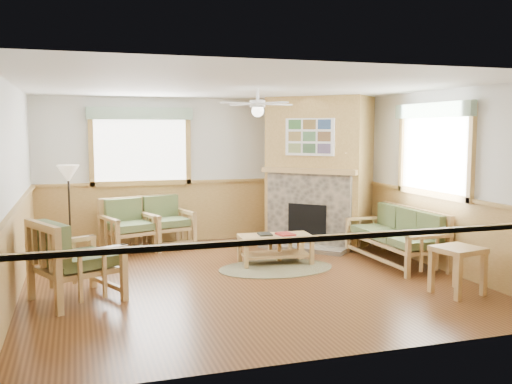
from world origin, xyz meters
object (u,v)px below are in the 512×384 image
object	(u,v)px
sofa	(395,236)
armchair_back_left	(129,226)
coffee_table	(275,249)
end_table_sofa	(457,270)
floor_lamp_right	(349,201)
armchair_back_right	(166,221)
end_table_chairs	(123,236)
footstool	(285,247)
floor_lamp_left	(70,212)
armchair_left	(77,260)

from	to	relation	value
sofa	armchair_back_left	distance (m)	4.47
coffee_table	end_table_sofa	xyz separation A→B (m)	(1.67, -2.30, 0.08)
sofa	floor_lamp_right	bearing A→B (deg)	-171.00
armchair_back_right	floor_lamp_right	bearing A→B (deg)	-35.47
armchair_back_left	armchair_back_right	size ratio (longest dim) A/B	1.00
end_table_chairs	floor_lamp_right	size ratio (longest dim) A/B	0.30
armchair_back_right	footstool	bearing A→B (deg)	-57.12
end_table_chairs	floor_lamp_right	world-z (taller)	floor_lamp_right
floor_lamp_left	floor_lamp_right	distance (m)	4.76
armchair_left	floor_lamp_right	bearing A→B (deg)	-93.61
armchair_back_left	end_table_chairs	bearing A→B (deg)	99.26
end_table_chairs	armchair_back_left	bearing A→B (deg)	-62.32
armchair_back_left	end_table_chairs	xyz separation A→B (m)	(-0.10, 0.19, -0.20)
armchair_left	end_table_sofa	xyz separation A→B (m)	(4.66, -1.18, -0.20)
coffee_table	end_table_sofa	size ratio (longest dim) A/B	1.85
coffee_table	end_table_sofa	distance (m)	2.84
armchair_back_right	end_table_chairs	bearing A→B (deg)	170.24
armchair_left	floor_lamp_left	distance (m)	2.50
armchair_left	coffee_table	distance (m)	3.21
coffee_table	floor_lamp_right	bearing A→B (deg)	26.85
floor_lamp_right	footstool	bearing A→B (deg)	-163.60
end_table_sofa	floor_lamp_left	size ratio (longest dim) A/B	0.40
end_table_chairs	footstool	world-z (taller)	end_table_chairs
armchair_left	coffee_table	size ratio (longest dim) A/B	0.90
armchair_back_left	armchair_left	xyz separation A→B (m)	(-0.88, -2.69, 0.05)
sofa	coffee_table	bearing A→B (deg)	-106.91
floor_lamp_right	coffee_table	bearing A→B (deg)	-157.04
armchair_back_left	floor_lamp_left	size ratio (longest dim) A/B	0.59
armchair_back_left	sofa	bearing A→B (deg)	-46.45
floor_lamp_left	floor_lamp_right	xyz separation A→B (m)	(4.70, -0.69, 0.09)
armchair_left	floor_lamp_right	xyz separation A→B (m)	(4.61, 1.80, 0.35)
sofa	coffee_table	distance (m)	1.91
coffee_table	footstool	distance (m)	0.39
armchair_back_right	coffee_table	bearing A→B (deg)	-66.72
armchair_back_left	footstool	world-z (taller)	armchair_back_left
armchair_back_left	floor_lamp_right	xyz separation A→B (m)	(3.73, -0.89, 0.40)
coffee_table	floor_lamp_right	xyz separation A→B (m)	(1.62, 0.68, 0.63)
end_table_chairs	footstool	distance (m)	2.89
sofa	end_table_sofa	distance (m)	1.78
floor_lamp_right	floor_lamp_left	bearing A→B (deg)	171.71
end_table_chairs	armchair_left	bearing A→B (deg)	-105.03
coffee_table	floor_lamp_left	size ratio (longest dim) A/B	0.73
coffee_table	end_table_chairs	bearing A→B (deg)	145.34
sofa	end_table_sofa	xyz separation A→B (m)	(-0.16, -1.77, -0.13)
coffee_table	floor_lamp_right	world-z (taller)	floor_lamp_right
footstool	armchair_back_right	bearing A→B (deg)	137.68
coffee_table	armchair_back_right	bearing A→B (deg)	131.97
footstool	floor_lamp_right	bearing A→B (deg)	16.40
sofa	armchair_back_left	size ratio (longest dim) A/B	2.06
armchair_left	floor_lamp_left	bearing A→B (deg)	-22.69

